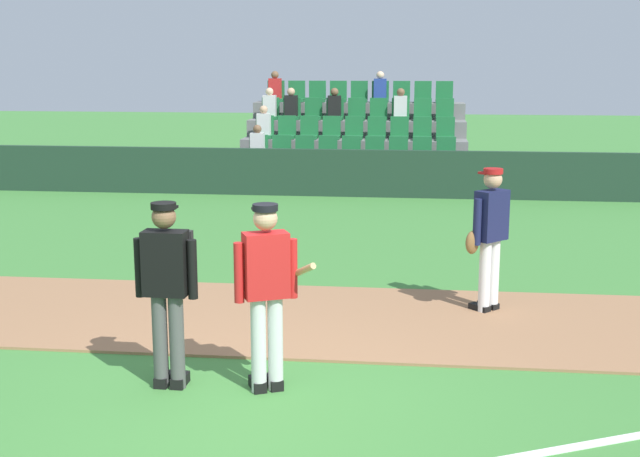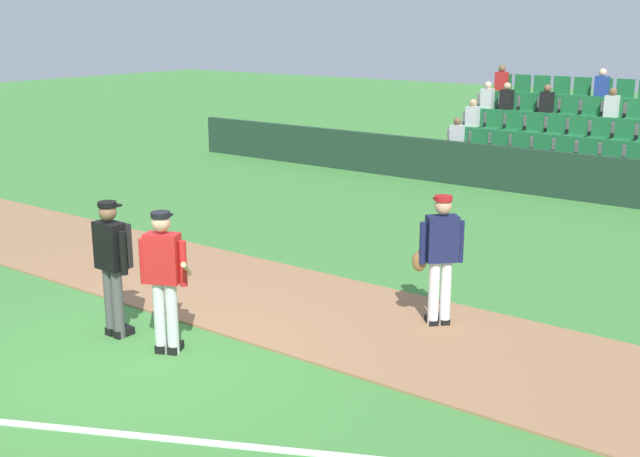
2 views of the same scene
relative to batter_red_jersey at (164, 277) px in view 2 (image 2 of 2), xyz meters
name	(u,v)px [view 2 (image 2 of 2)]	position (x,y,z in m)	size (l,w,h in m)	color
ground_plane	(138,357)	(-0.20, -0.30, -0.97)	(80.00, 80.00, 0.00)	#42843A
infield_dirt_path	(271,299)	(-0.20, 2.17, -0.95)	(28.00, 2.79, 0.03)	#9E704C
foul_line_chalk	(312,453)	(2.80, -0.80, -0.96)	(12.00, 0.10, 0.01)	white
dugout_fence	(522,171)	(-0.20, 11.22, -0.44)	(20.00, 0.16, 1.05)	#1E3828
stadium_bleachers	(558,148)	(-0.23, 13.53, -0.22)	(5.55, 3.80, 2.70)	slate
batter_red_jersey	(164,277)	(0.00, 0.00, 0.00)	(0.75, 0.69, 1.76)	silver
umpire_home_plate	(112,261)	(-0.93, -0.01, 0.03)	(0.59, 0.31, 1.76)	#4C4C4C
runner_navy_jersey	(440,256)	(2.21, 2.71, -0.01)	(0.56, 0.51, 1.76)	white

